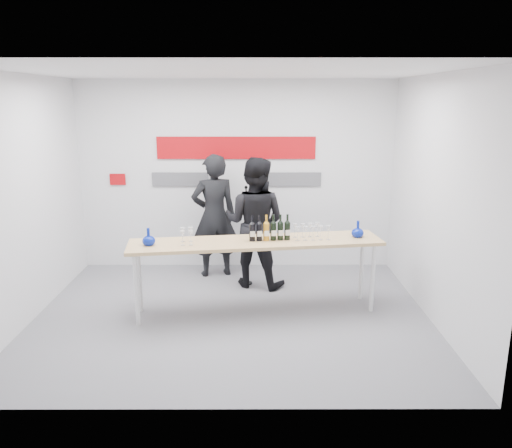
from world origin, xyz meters
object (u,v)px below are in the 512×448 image
Objects in this scene: presenter_left at (214,216)px; presenter_right at (255,223)px; mic_stand at (246,255)px; tasting_table at (256,246)px.

presenter_left is 0.76m from presenter_right.
presenter_right is 1.27× the size of mic_stand.
mic_stand is (-0.12, 0.02, -0.50)m from presenter_right.
presenter_left reaches higher than tasting_table.
presenter_left is (-0.64, 1.41, 0.07)m from tasting_table.
mic_stand is at bearing 8.65° from presenter_right.
presenter_left reaches higher than mic_stand.
tasting_table is 1.55m from presenter_left.
presenter_right reaches higher than mic_stand.
presenter_right is at bearing 83.08° from tasting_table.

